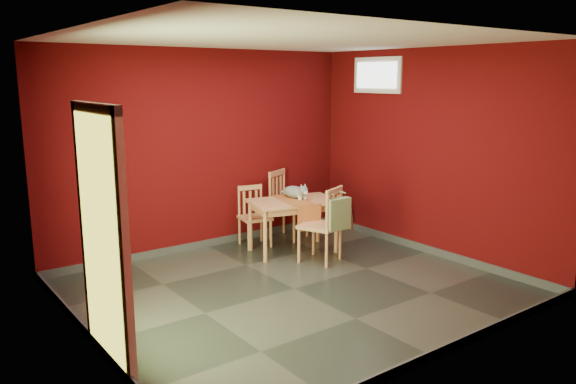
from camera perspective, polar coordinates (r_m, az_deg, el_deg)
ground at (r=6.37m, az=0.63°, el=-9.78°), size 4.50×4.50×0.00m
room_shell at (r=6.35m, az=0.63°, el=-9.36°), size 4.50×4.50×4.50m
doorway at (r=4.68m, az=-18.45°, el=-3.81°), size 0.06×1.01×2.13m
window at (r=8.16m, az=9.03°, el=11.64°), size 0.05×0.90×0.50m
outlet_plate at (r=8.72m, az=1.07°, el=-1.83°), size 0.08×0.02×0.12m
dining_table at (r=7.51m, az=0.52°, el=-1.47°), size 1.26×0.91×0.71m
table_runner at (r=7.42m, az=1.07°, el=-1.38°), size 0.48×0.76×0.35m
chair_far_left at (r=7.86m, az=-3.49°, el=-2.37°), size 0.46×0.46×0.84m
chair_far_right at (r=8.20m, az=-0.20°, el=-1.19°), size 0.61×0.61×0.99m
chair_near at (r=7.13m, az=3.60°, el=-3.24°), size 0.60×0.60×0.98m
tote_bag at (r=6.96m, az=5.14°, el=-2.24°), size 0.33×0.20×0.47m
cat at (r=7.60m, az=0.67°, el=0.24°), size 0.26×0.47×0.23m
picture_frame at (r=8.82m, az=5.71°, el=-2.54°), size 0.12×0.36×0.36m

